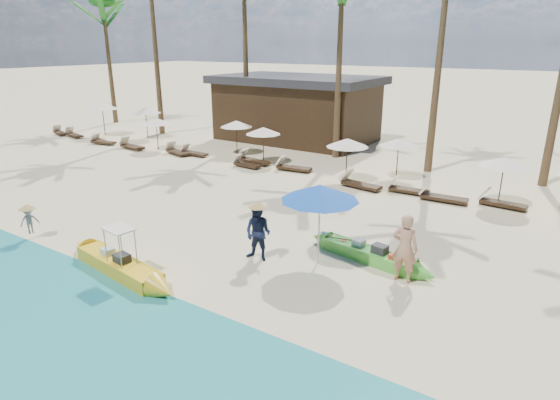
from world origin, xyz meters
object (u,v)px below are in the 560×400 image
Objects in this scene: tourist at (405,248)px; blue_umbrella at (320,193)px; yellow_canoe at (119,265)px; green_canoe at (368,254)px.

tourist is 2.85m from blue_umbrella.
blue_umbrella reaches higher than yellow_canoe.
green_canoe is 1.69m from tourist.
yellow_canoe is at bearing -140.68° from blue_umbrella.
green_canoe is 2.45× the size of tourist.
tourist is 0.80× the size of blue_umbrella.
yellow_canoe is at bearing -130.32° from green_canoe.
tourist is (1.32, -0.68, 0.79)m from green_canoe.
tourist reaches higher than yellow_canoe.
tourist is at bearing -17.05° from green_canoe.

